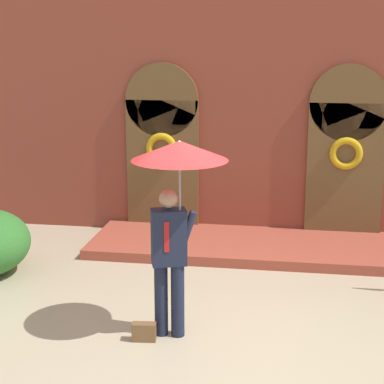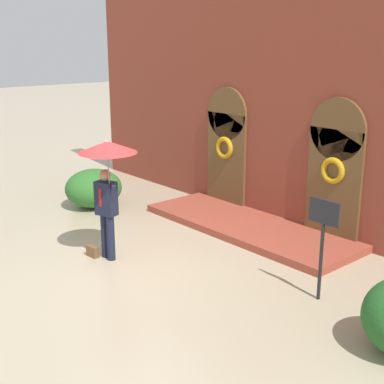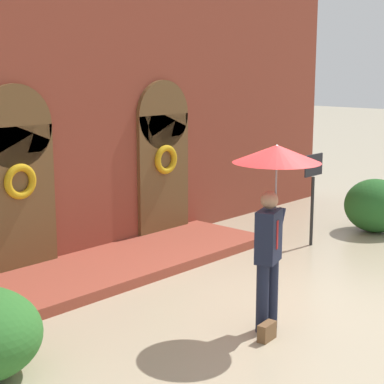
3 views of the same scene
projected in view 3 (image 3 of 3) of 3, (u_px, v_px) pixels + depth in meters
ground_plane at (283, 310)px, 8.83m from camera, size 80.00×80.00×0.00m
building_facade at (87, 103)px, 11.06m from camera, size 14.00×2.30×5.60m
person_with_umbrella at (275, 181)px, 7.90m from camera, size 1.10×1.10×2.36m
handbag at (267, 332)px, 7.85m from camera, size 0.29×0.15×0.22m
sign_post at (313, 184)px, 11.82m from camera, size 0.56×0.06×1.72m
shrub_right at (376, 206)px, 12.92m from camera, size 1.20×1.26×1.08m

